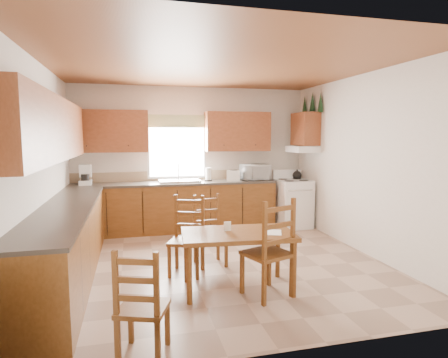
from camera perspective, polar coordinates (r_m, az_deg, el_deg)
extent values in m
plane|color=gray|center=(5.38, -0.80, -12.66)|extent=(4.50, 4.50, 0.00)
plane|color=brown|center=(5.16, -0.85, 16.91)|extent=(4.50, 4.50, 0.00)
plane|color=silver|center=(5.09, -26.35, 1.10)|extent=(4.50, 4.50, 0.00)
plane|color=silver|center=(6.02, 20.54, 2.13)|extent=(4.50, 4.50, 0.00)
plane|color=silver|center=(7.30, -4.84, 3.25)|extent=(4.50, 4.50, 0.00)
plane|color=silver|center=(2.96, 9.08, -1.79)|extent=(4.50, 4.50, 0.00)
cube|color=brown|center=(7.07, -7.39, -4.33)|extent=(3.75, 0.60, 0.88)
cube|color=brown|center=(5.05, -22.81, -9.29)|extent=(0.60, 3.60, 0.88)
cube|color=#3D362F|center=(7.00, -7.44, -0.63)|extent=(3.75, 0.63, 0.04)
cube|color=#3D362F|center=(4.94, -23.05, -4.15)|extent=(0.63, 3.60, 0.04)
cube|color=#8F7A5C|center=(7.27, -7.72, 0.51)|extent=(3.75, 0.01, 0.18)
cube|color=brown|center=(7.04, -17.28, 6.96)|extent=(1.41, 0.33, 0.75)
cube|color=brown|center=(7.32, 2.07, 7.23)|extent=(1.25, 0.33, 0.75)
cube|color=brown|center=(4.89, -25.13, 6.90)|extent=(0.33, 3.60, 0.75)
cube|color=brown|center=(7.35, 12.27, 7.44)|extent=(0.33, 0.62, 0.62)
cube|color=white|center=(7.33, 11.85, 4.48)|extent=(0.44, 0.62, 0.12)
cube|color=white|center=(7.22, -7.17, 4.77)|extent=(1.13, 0.02, 1.18)
cube|color=white|center=(7.22, -7.17, 4.77)|extent=(1.05, 0.01, 1.10)
cube|color=#4B7439|center=(7.19, -7.20, 8.75)|extent=(1.19, 0.01, 0.24)
cube|color=silver|center=(7.00, -6.84, -0.29)|extent=(0.75, 0.45, 0.04)
cone|color=#183B20|center=(7.15, 14.48, 11.26)|extent=(0.22, 0.22, 0.36)
cone|color=#183B20|center=(7.43, 13.29, 11.42)|extent=(0.22, 0.22, 0.36)
cone|color=#183B20|center=(7.71, 12.18, 10.97)|extent=(0.22, 0.22, 0.36)
cube|color=white|center=(7.43, 10.41, -3.75)|extent=(0.62, 0.64, 0.90)
cube|color=white|center=(6.97, -20.40, 0.63)|extent=(0.26, 0.29, 0.36)
cylinder|color=white|center=(7.11, -2.39, 0.72)|extent=(0.14, 0.14, 0.25)
cube|color=white|center=(7.11, 1.46, 0.52)|extent=(0.29, 0.23, 0.20)
imported|color=white|center=(7.32, 4.73, 1.06)|extent=(0.52, 0.38, 0.30)
cube|color=brown|center=(4.43, 2.07, -12.36)|extent=(1.33, 0.84, 0.68)
cube|color=brown|center=(3.24, -12.28, -17.68)|extent=(0.48, 0.47, 0.91)
cube|color=brown|center=(4.23, 6.58, -10.29)|extent=(0.59, 0.57, 1.10)
cube|color=brown|center=(5.18, -2.08, -7.93)|extent=(0.44, 0.43, 0.95)
cube|color=brown|center=(4.87, -5.76, -8.67)|extent=(0.54, 0.53, 1.00)
cube|color=white|center=(4.35, 7.46, -8.06)|extent=(0.27, 0.31, 0.00)
cube|color=white|center=(4.37, 0.53, -7.21)|extent=(0.08, 0.02, 0.11)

